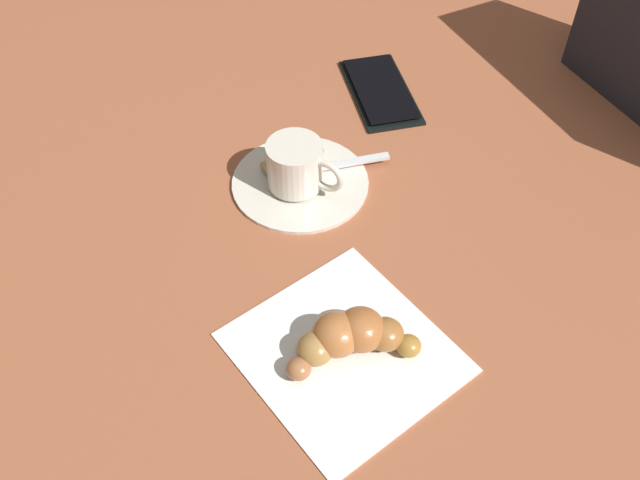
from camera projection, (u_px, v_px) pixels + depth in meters
ground_plane at (303, 254)px, 0.68m from camera, size 1.80×1.80×0.00m
saucer at (300, 181)px, 0.74m from camera, size 0.14×0.14×0.01m
espresso_cup at (297, 165)px, 0.72m from camera, size 0.08×0.06×0.05m
teaspoon at (310, 168)px, 0.75m from camera, size 0.05×0.13×0.01m
sugar_packet at (293, 158)px, 0.76m from camera, size 0.02×0.07×0.01m
napkin at (344, 352)px, 0.61m from camera, size 0.19×0.18×0.00m
croissant at (349, 337)px, 0.60m from camera, size 0.08×0.12×0.03m
cell_phone at (381, 90)px, 0.84m from camera, size 0.15×0.11×0.01m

